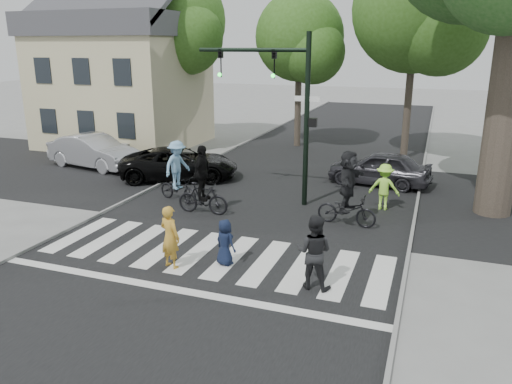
% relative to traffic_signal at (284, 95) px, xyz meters
% --- Properties ---
extents(ground, '(120.00, 120.00, 0.00)m').
position_rel_traffic_signal_xyz_m(ground, '(-0.35, -6.20, -3.90)').
color(ground, gray).
rests_on(ground, ground).
extents(road_stem, '(10.00, 70.00, 0.01)m').
position_rel_traffic_signal_xyz_m(road_stem, '(-0.35, -1.20, -3.90)').
color(road_stem, black).
rests_on(road_stem, ground).
extents(road_cross, '(70.00, 10.00, 0.01)m').
position_rel_traffic_signal_xyz_m(road_cross, '(-0.35, 1.80, -3.89)').
color(road_cross, black).
rests_on(road_cross, ground).
extents(curb_left, '(0.10, 70.00, 0.10)m').
position_rel_traffic_signal_xyz_m(curb_left, '(-5.40, -1.20, -3.85)').
color(curb_left, gray).
rests_on(curb_left, ground).
extents(curb_right, '(0.10, 70.00, 0.10)m').
position_rel_traffic_signal_xyz_m(curb_right, '(4.70, -1.20, -3.85)').
color(curb_right, gray).
rests_on(curb_right, ground).
extents(crosswalk, '(10.00, 3.85, 0.01)m').
position_rel_traffic_signal_xyz_m(crosswalk, '(-0.35, -5.54, -3.89)').
color(crosswalk, silver).
rests_on(crosswalk, ground).
extents(traffic_signal, '(4.45, 0.29, 6.00)m').
position_rel_traffic_signal_xyz_m(traffic_signal, '(0.00, 0.00, 0.00)').
color(traffic_signal, black).
rests_on(traffic_signal, ground).
extents(bg_tree_0, '(5.46, 5.20, 8.97)m').
position_rel_traffic_signal_xyz_m(bg_tree_0, '(-14.09, 9.80, 2.24)').
color(bg_tree_0, brown).
rests_on(bg_tree_0, ground).
extents(bg_tree_1, '(6.09, 5.80, 9.80)m').
position_rel_traffic_signal_xyz_m(bg_tree_1, '(-9.06, 9.28, 2.75)').
color(bg_tree_1, brown).
rests_on(bg_tree_1, ground).
extents(bg_tree_2, '(5.04, 4.80, 8.40)m').
position_rel_traffic_signal_xyz_m(bg_tree_2, '(-2.11, 10.42, 1.88)').
color(bg_tree_2, brown).
rests_on(bg_tree_2, ground).
extents(bg_tree_3, '(6.30, 6.00, 10.20)m').
position_rel_traffic_signal_xyz_m(bg_tree_3, '(3.95, 9.07, 3.04)').
color(bg_tree_3, brown).
rests_on(bg_tree_3, ground).
extents(house, '(8.40, 8.10, 8.82)m').
position_rel_traffic_signal_xyz_m(house, '(-11.85, 7.78, -0.10)').
color(house, beige).
rests_on(house, ground).
extents(pedestrian_woman, '(0.70, 0.56, 1.67)m').
position_rel_traffic_signal_xyz_m(pedestrian_woman, '(-1.08, -6.30, -3.07)').
color(pedestrian_woman, gold).
rests_on(pedestrian_woman, ground).
extents(pedestrian_child, '(0.71, 0.59, 1.25)m').
position_rel_traffic_signal_xyz_m(pedestrian_child, '(0.19, -5.68, -3.28)').
color(pedestrian_child, '#111A33').
rests_on(pedestrian_child, ground).
extents(pedestrian_adult, '(0.90, 0.72, 1.82)m').
position_rel_traffic_signal_xyz_m(pedestrian_adult, '(2.66, -6.15, -2.99)').
color(pedestrian_adult, black).
rests_on(pedestrian_adult, ground).
extents(cyclist_left, '(1.88, 1.29, 2.25)m').
position_rel_traffic_signal_xyz_m(cyclist_left, '(-3.67, -1.10, -2.92)').
color(cyclist_left, black).
rests_on(cyclist_left, ground).
extents(cyclist_mid, '(1.83, 1.12, 2.37)m').
position_rel_traffic_signal_xyz_m(cyclist_mid, '(-2.17, -2.13, -2.93)').
color(cyclist_mid, black).
rests_on(cyclist_mid, ground).
extents(cyclist_right, '(1.98, 1.84, 2.44)m').
position_rel_traffic_signal_xyz_m(cyclist_right, '(2.64, -1.58, -2.81)').
color(cyclist_right, black).
rests_on(cyclist_right, ground).
extents(car_suv, '(5.44, 3.99, 1.38)m').
position_rel_traffic_signal_xyz_m(car_suv, '(-5.11, 1.66, -3.21)').
color(car_suv, black).
rests_on(car_suv, ground).
extents(car_silver, '(4.92, 2.47, 1.55)m').
position_rel_traffic_signal_xyz_m(car_silver, '(-9.95, 2.24, -3.13)').
color(car_silver, '#B5B6BB').
rests_on(car_silver, ground).
extents(car_grey, '(4.32, 2.17, 1.41)m').
position_rel_traffic_signal_xyz_m(car_grey, '(3.04, 3.69, -3.20)').
color(car_grey, '#2F2E33').
rests_on(car_grey, ground).
extents(bystander_hivis, '(1.09, 0.68, 1.63)m').
position_rel_traffic_signal_xyz_m(bystander_hivis, '(3.58, 0.44, -3.08)').
color(bystander_hivis, '#ACFF47').
rests_on(bystander_hivis, ground).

